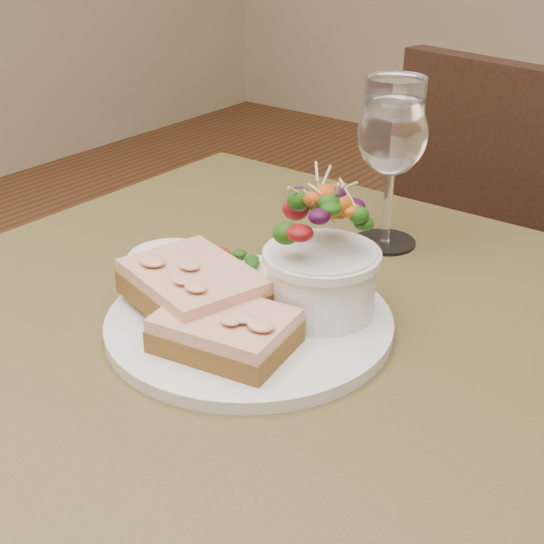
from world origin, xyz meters
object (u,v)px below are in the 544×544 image
Objects in this scene: sandwich_back at (193,287)px; salad_bowl at (322,253)px; cafe_table at (266,438)px; wine_glass at (392,139)px; sandwich_front at (225,331)px; ramekin at (170,269)px; dinner_plate at (249,322)px; chair_far at (535,390)px.

sandwich_back is 0.12m from salad_bowl.
cafe_table is 4.57× the size of wine_glass.
ramekin is at bearing 147.09° from sandwich_front.
ramekin reaches higher than dinner_plate.
sandwich_front is at bearing -87.63° from wine_glass.
salad_bowl reaches higher than sandwich_front.
chair_far reaches higher than ramekin.
sandwich_front is 0.12m from ramekin.
sandwich_front is at bearing -114.68° from cafe_table.
wine_glass is (-0.03, 0.26, 0.22)m from cafe_table.
sandwich_back reaches higher than sandwich_front.
chair_far is at bearing 76.92° from sandwich_front.
sandwich_front is 0.97× the size of salad_bowl.
dinner_plate is 0.10m from ramekin.
chair_far is 0.90m from ramekin.
sandwich_front is at bearing -72.65° from dinner_plate.
dinner_plate is (-0.03, 0.02, 0.11)m from cafe_table.
sandwich_back reaches higher than ramekin.
chair_far is 7.34× the size of sandwich_front.
dinner_plate is 1.78× the size of sandwich_back.
wine_glass reaches higher than dinner_plate.
sandwich_back is at bearing 146.14° from sandwich_front.
cafe_table is 0.19m from ramekin.
ramekin is (-0.16, -0.74, 0.49)m from chair_far.
sandwich_back is at bearing -154.25° from dinner_plate.
ramekin is (-0.05, 0.02, -0.01)m from sandwich_back.
cafe_table is 0.83m from chair_far.
salad_bowl is 0.73× the size of wine_glass.
chair_far is at bearing 87.26° from cafe_table.
wine_glass is at bearing 93.48° from chair_far.
sandwich_back is 0.28m from wine_glass.
dinner_plate is 0.06m from sandwich_back.
salad_bowl reaches higher than cafe_table.
cafe_table is 0.16m from sandwich_back.
wine_glass reaches higher than chair_far.
salad_bowl is at bearing 20.01° from ramekin.
salad_bowl is (0.14, 0.05, 0.04)m from ramekin.
ramekin is (-0.10, -0.00, 0.03)m from dinner_plate.
sandwich_front is (-0.02, -0.03, 0.13)m from cafe_table.
chair_far is 6.07× the size of sandwich_back.
sandwich_back is at bearing 92.20° from chair_far.
dinner_plate is at bearing 95.55° from chair_far.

